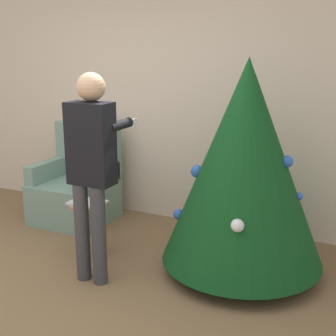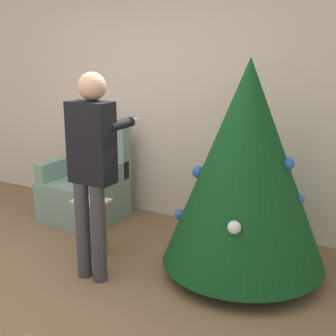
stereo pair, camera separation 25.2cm
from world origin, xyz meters
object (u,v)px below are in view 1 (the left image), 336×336
Objects in this scene: christmas_tree at (245,163)px; armchair at (77,189)px; person_standing at (91,161)px; side_stool at (88,214)px.

armchair is at bearing 168.60° from christmas_tree.
christmas_tree is at bearing 31.47° from person_standing.
side_stool is (0.65, -0.71, 0.05)m from armchair.
christmas_tree reaches higher than armchair.
person_standing reaches higher than armchair.
person_standing reaches higher than side_stool.
christmas_tree reaches higher than person_standing.
christmas_tree is at bearing 12.60° from side_stool.
person_standing is at bearing -48.04° from armchair.
armchair is 0.62× the size of person_standing.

